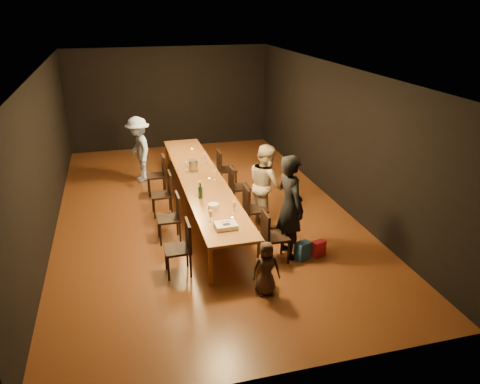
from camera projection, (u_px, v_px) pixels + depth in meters
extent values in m
plane|color=#4A2912|center=(202.00, 210.00, 10.18)|extent=(10.00, 10.00, 0.00)
cube|color=black|center=(170.00, 98.00, 14.07)|extent=(6.00, 0.04, 3.00)
cube|color=black|center=(282.00, 269.00, 5.14)|extent=(6.00, 0.04, 3.00)
cube|color=black|center=(44.00, 155.00, 8.89)|extent=(0.04, 10.00, 3.00)
cube|color=black|center=(334.00, 134.00, 10.32)|extent=(0.04, 10.00, 3.00)
cube|color=silver|center=(197.00, 69.00, 9.04)|extent=(6.00, 10.00, 0.04)
cube|color=brown|center=(201.00, 179.00, 9.90)|extent=(0.90, 6.00, 0.05)
cylinder|color=brown|center=(211.00, 267.00, 7.36)|extent=(0.08, 0.08, 0.70)
cylinder|color=brown|center=(259.00, 260.00, 7.55)|extent=(0.08, 0.08, 0.70)
cylinder|color=brown|center=(167.00, 156.00, 12.54)|extent=(0.08, 0.08, 0.70)
cylinder|color=brown|center=(196.00, 154.00, 12.73)|extent=(0.08, 0.08, 0.70)
imported|color=black|center=(290.00, 206.00, 8.08)|extent=(0.55, 0.74, 1.87)
imported|color=beige|center=(266.00, 184.00, 9.33)|extent=(0.70, 0.86, 1.65)
imported|color=#9AB7EE|center=(139.00, 149.00, 11.55)|extent=(0.81, 1.16, 1.63)
imported|color=#38291F|center=(266.00, 268.00, 7.14)|extent=(0.46, 0.32, 0.88)
cube|color=red|center=(319.00, 249.00, 8.31)|extent=(0.27, 0.20, 0.29)
cube|color=#235598|center=(303.00, 251.00, 8.20)|extent=(0.31, 0.26, 0.33)
cube|color=white|center=(226.00, 226.00, 7.70)|extent=(0.36, 0.29, 0.08)
cube|color=black|center=(226.00, 224.00, 7.66)|extent=(0.12, 0.09, 0.00)
cube|color=red|center=(225.00, 222.00, 7.75)|extent=(0.18, 0.03, 0.00)
cylinder|color=white|center=(213.00, 207.00, 8.37)|extent=(0.25, 0.25, 0.11)
cylinder|color=#A2A2A6|center=(193.00, 165.00, 10.31)|extent=(0.26, 0.26, 0.23)
cylinder|color=#B2B7B2|center=(232.00, 218.00, 8.03)|extent=(0.05, 0.05, 0.03)
cylinder|color=#B2B7B2|center=(209.00, 179.00, 9.79)|extent=(0.05, 0.05, 0.03)
cylinder|color=#B2B7B2|center=(192.00, 149.00, 11.73)|extent=(0.05, 0.05, 0.03)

